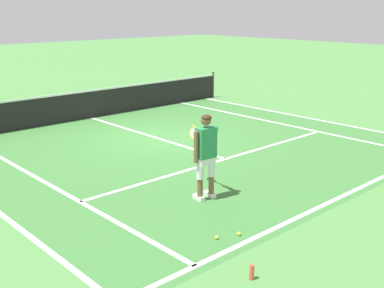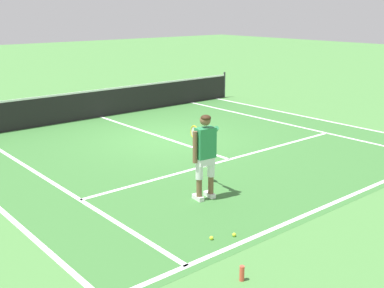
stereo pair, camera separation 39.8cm
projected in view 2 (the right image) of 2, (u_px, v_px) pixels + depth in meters
The scene contains 13 objects.
ground_plane at pixel (166, 139), 14.04m from camera, with size 80.00×80.00×0.00m, color #477F3D.
court_inner_surface at pixel (190, 146), 13.24m from camera, with size 10.98×10.12×0.00m, color #387033.
line_baseline at pixel (345, 198), 9.66m from camera, with size 10.98×0.10×0.01m, color white.
line_service at pixel (229, 159), 12.11m from camera, with size 8.23×0.10×0.01m, color white.
line_centre_service at pixel (154, 135), 14.47m from camera, with size 0.10×6.40×0.01m, color white.
line_singles_left at pixel (47, 179), 10.69m from camera, with size 0.10×9.72×0.01m, color white.
line_singles_right at pixel (287, 124), 15.79m from camera, with size 0.10×9.72×0.01m, color white.
line_doubles_right at pixel (312, 118), 16.64m from camera, with size 0.10×9.72×0.01m, color white.
tennis_net at pixel (100, 103), 16.69m from camera, with size 11.96×0.08×1.07m.
tennis_player at pixel (205, 151), 9.38m from camera, with size 0.73×1.09×1.71m.
tennis_ball_near_feet at pixel (211, 238), 7.92m from camera, with size 0.07×0.07×0.07m, color #CCE02D.
tennis_ball_by_baseline at pixel (234, 235), 8.03m from camera, with size 0.07×0.07×0.07m, color #CCE02D.
water_bottle at pixel (242, 273), 6.71m from camera, with size 0.07×0.07×0.22m, color #E04C38.
Camera 2 is at (-8.15, -10.86, 3.67)m, focal length 45.27 mm.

